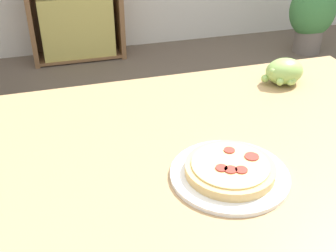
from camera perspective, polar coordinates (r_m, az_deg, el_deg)
The scene contains 4 objects.
dining_table at distance 1.05m, azimuth 2.88°, elevation -7.27°, with size 1.32×0.81×0.75m.
pizza_on_plate at distance 0.90m, azimuth 8.37°, elevation -6.05°, with size 0.25×0.25×0.04m.
grape_bunch at distance 1.32m, azimuth 15.43°, elevation 7.10°, with size 0.13×0.10×0.08m.
potted_plant_floor at distance 3.70m, azimuth 18.92°, elevation 14.05°, with size 0.38×0.32×0.57m.
Camera 1 is at (-0.33, -0.86, 1.30)m, focal length 45.00 mm.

